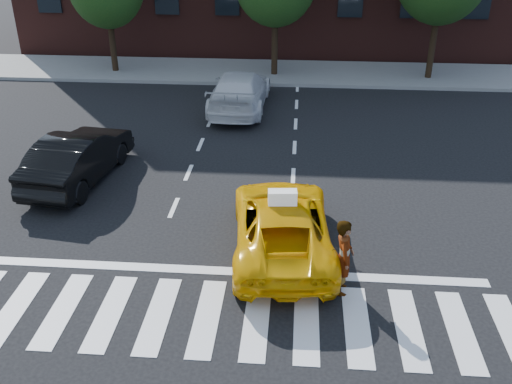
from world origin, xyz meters
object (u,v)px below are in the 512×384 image
at_px(taxi, 282,224).
at_px(white_suv, 240,91).
at_px(dog, 289,282).
at_px(black_sedan, 78,157).
at_px(woman, 344,257).

relative_size(taxi, white_suv, 0.95).
bearing_deg(white_suv, dog, 102.88).
bearing_deg(taxi, white_suv, -83.38).
bearing_deg(white_suv, black_sedan, 60.32).
distance_m(taxi, woman, 2.04).
distance_m(black_sedan, dog, 7.98).
bearing_deg(black_sedan, white_suv, -114.14).
height_order(taxi, dog, taxi).
xyz_separation_m(black_sedan, woman, (7.44, -4.78, 0.13)).
relative_size(black_sedan, woman, 2.59).
distance_m(black_sedan, white_suv, 7.78).
height_order(taxi, white_suv, white_suv).
bearing_deg(white_suv, taxi, 103.42).
bearing_deg(black_sedan, taxi, 159.26).
bearing_deg(taxi, dog, 92.68).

